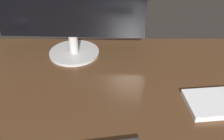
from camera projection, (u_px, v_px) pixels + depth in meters
desk at (133, 96)px, 96.41cm from camera, size 140.00×84.00×2.00cm
monitor at (70, 8)px, 107.51cm from camera, size 59.63×21.43×37.75cm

